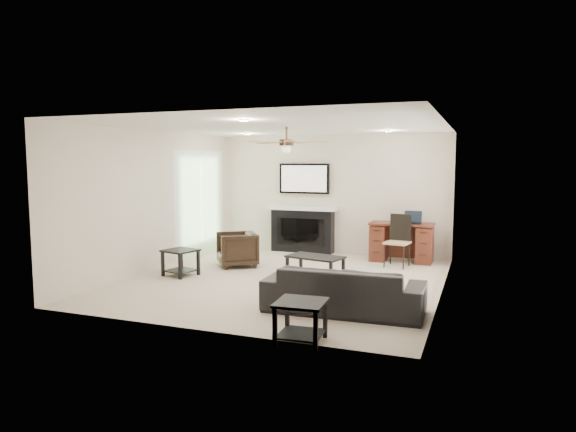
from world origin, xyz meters
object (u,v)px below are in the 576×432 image
at_px(armchair, 237,249).
at_px(coffee_table, 315,268).
at_px(fireplace_unit, 302,208).
at_px(sofa, 344,289).
at_px(desk, 401,242).

height_order(armchair, coffee_table, armchair).
relative_size(coffee_table, fireplace_unit, 0.47).
bearing_deg(armchair, coffee_table, 35.59).
bearing_deg(sofa, armchair, -41.46).
distance_m(armchair, coffee_table, 1.79).
height_order(armchair, desk, desk).
bearing_deg(desk, coffee_table, -117.41).
bearing_deg(fireplace_unit, armchair, -108.31).
bearing_deg(armchair, sofa, 13.93).
bearing_deg(desk, sofa, -92.94).
bearing_deg(coffee_table, armchair, 174.93).
bearing_deg(desk, armchair, -150.91).
xyz_separation_m(coffee_table, desk, (1.09, 2.10, 0.18)).
xyz_separation_m(sofa, armchair, (-2.60, 2.15, 0.02)).
distance_m(coffee_table, desk, 2.38).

